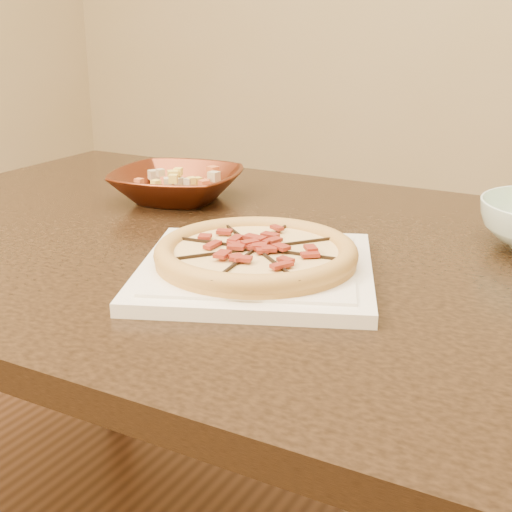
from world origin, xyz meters
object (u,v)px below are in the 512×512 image
object	(u,v)px
bronze_bowl	(177,185)
plate	(256,270)
dining_table	(255,299)
pizza	(256,253)

from	to	relation	value
bronze_bowl	plate	bearing A→B (deg)	-40.69
plate	dining_table	bearing A→B (deg)	120.05
plate	pizza	world-z (taller)	pizza
dining_table	plate	distance (m)	0.19
dining_table	plate	size ratio (longest dim) A/B	3.63
plate	pizza	bearing A→B (deg)	146.73
dining_table	plate	world-z (taller)	plate
pizza	bronze_bowl	world-z (taller)	bronze_bowl
dining_table	bronze_bowl	bearing A→B (deg)	149.07
pizza	bronze_bowl	size ratio (longest dim) A/B	1.15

